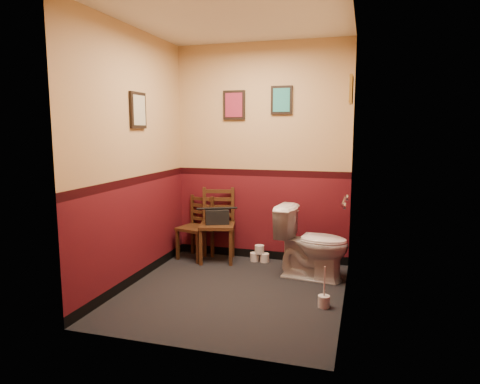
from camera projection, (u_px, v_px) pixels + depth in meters
floor at (233, 292)px, 4.39m from camera, size 2.20×2.40×0.00m
ceiling at (232, 16)px, 4.00m from camera, size 2.20×2.40×0.00m
wall_back at (261, 154)px, 5.33m from camera, size 2.20×0.00×2.70m
wall_front at (183, 172)px, 3.05m from camera, size 2.20×0.00×2.70m
wall_left at (133, 158)px, 4.50m from camera, size 0.00×2.40×2.70m
wall_right at (348, 163)px, 3.89m from camera, size 0.00×2.40×2.70m
grab_bar at (344, 202)px, 4.19m from camera, size 0.05×0.56×0.06m
framed_print_back_a at (234, 105)px, 5.32m from camera, size 0.28×0.04×0.36m
framed_print_back_b at (282, 100)px, 5.15m from camera, size 0.26×0.04×0.34m
framed_print_left at (138, 110)px, 4.52m from camera, size 0.04×0.30×0.38m
framed_print_right at (351, 90)px, 4.36m from camera, size 0.04×0.34×0.28m
toilet at (312, 243)px, 4.75m from camera, size 0.86×0.55×0.79m
toilet_brush at (324, 300)px, 4.00m from camera, size 0.11×0.11×0.40m
chair_left at (197, 227)px, 5.50m from camera, size 0.45×0.45×0.80m
chair_right at (218, 225)px, 5.39m from camera, size 0.51×0.51×0.91m
handbag at (217, 217)px, 5.34m from camera, size 0.32×0.25×0.21m
tp_stack at (260, 255)px, 5.38m from camera, size 0.24×0.13×0.21m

